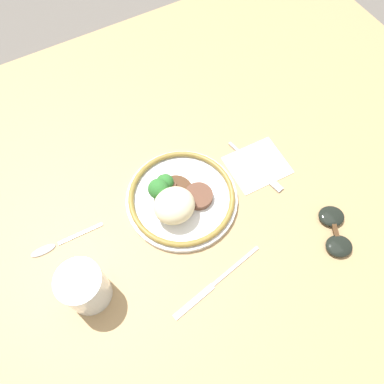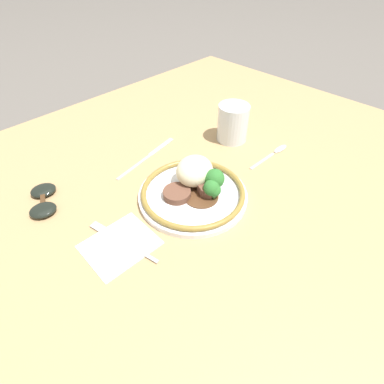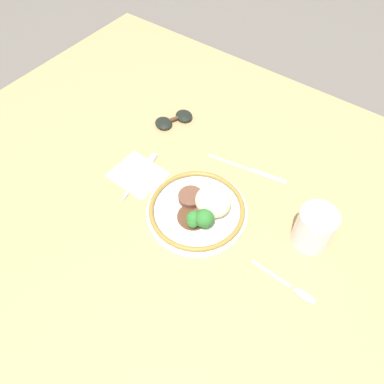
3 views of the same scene
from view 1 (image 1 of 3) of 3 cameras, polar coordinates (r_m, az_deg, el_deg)
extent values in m
plane|color=#5B5651|center=(0.85, -0.13, -1.91)|extent=(8.00, 8.00, 0.00)
cube|color=tan|center=(0.83, -0.13, -1.44)|extent=(1.51, 1.20, 0.03)
cube|color=white|center=(0.87, 9.89, 4.11)|extent=(0.13, 0.11, 0.00)
cylinder|color=white|center=(0.81, -1.57, -1.06)|extent=(0.24, 0.24, 0.01)
torus|color=olive|center=(0.80, -1.59, -0.68)|extent=(0.23, 0.23, 0.01)
ellipsoid|color=beige|center=(0.76, -2.72, -2.09)|extent=(0.09, 0.08, 0.07)
cylinder|color=brown|center=(0.80, 1.01, -0.65)|extent=(0.06, 0.06, 0.02)
cylinder|color=#51331E|center=(0.81, -2.55, 0.21)|extent=(0.08, 0.08, 0.00)
cube|color=brown|center=(0.80, -3.93, 0.03)|extent=(0.02, 0.02, 0.02)
cube|color=brown|center=(0.81, -3.54, 0.65)|extent=(0.03, 0.03, 0.02)
cube|color=brown|center=(0.80, -3.24, 0.23)|extent=(0.03, 0.03, 0.02)
cylinder|color=#5B8E47|center=(0.81, -4.65, -0.42)|extent=(0.01, 0.01, 0.01)
sphere|color=#2D702D|center=(0.79, -4.74, 0.13)|extent=(0.03, 0.03, 0.03)
cylinder|color=#5B8E47|center=(0.81, -3.96, 0.84)|extent=(0.01, 0.01, 0.01)
sphere|color=#2D702D|center=(0.80, -4.05, 1.53)|extent=(0.04, 0.04, 0.04)
cylinder|color=#5B8E47|center=(0.82, -4.31, 1.08)|extent=(0.01, 0.01, 0.01)
sphere|color=#2D702D|center=(0.80, -4.39, 1.68)|extent=(0.03, 0.03, 0.03)
cylinder|color=#5B8E47|center=(0.80, -5.01, -0.36)|extent=(0.02, 0.02, 0.02)
sphere|color=#2D702D|center=(0.78, -5.15, 0.48)|extent=(0.04, 0.04, 0.04)
cylinder|color=#F4AD19|center=(0.74, -15.74, -14.11)|extent=(0.07, 0.07, 0.07)
cylinder|color=silver|center=(0.73, -16.07, -13.80)|extent=(0.08, 0.08, 0.10)
cube|color=#B7B7BC|center=(0.88, 8.00, 5.36)|extent=(0.03, 0.10, 0.00)
cube|color=#B7B7BC|center=(0.85, 11.97, 1.62)|extent=(0.03, 0.06, 0.00)
cube|color=#B7B7BC|center=(0.77, 6.75, -11.13)|extent=(0.13, 0.03, 0.00)
cube|color=#B7B7BC|center=(0.75, 0.33, -16.34)|extent=(0.10, 0.03, 0.00)
cube|color=#B7B7BC|center=(0.82, -16.59, -6.10)|extent=(0.10, 0.01, 0.00)
ellipsoid|color=#B7B7BC|center=(0.83, -21.73, -8.28)|extent=(0.05, 0.02, 0.01)
ellipsoid|color=black|center=(0.85, 20.47, -3.47)|extent=(0.07, 0.07, 0.02)
ellipsoid|color=black|center=(0.82, 21.49, -7.68)|extent=(0.07, 0.07, 0.02)
cube|color=#472D19|center=(0.83, 21.03, -5.49)|extent=(0.02, 0.03, 0.00)
camera|label=2|loc=(0.88, 10.65, 43.79)|focal=28.00mm
camera|label=3|loc=(0.75, -61.89, 44.24)|focal=35.00mm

